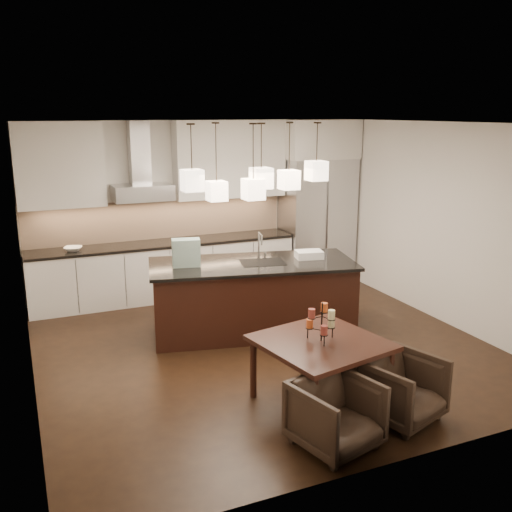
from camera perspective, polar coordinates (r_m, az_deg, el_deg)
name	(u,v)px	position (r m, az deg, el deg)	size (l,w,h in m)	color
floor	(262,347)	(7.44, 0.62, -9.04)	(5.50, 5.50, 0.02)	black
ceiling	(263,122)	(6.83, 0.68, 13.22)	(5.50, 5.50, 0.02)	white
wall_back	(195,206)	(9.55, -6.10, 4.95)	(5.50, 0.02, 2.80)	silver
wall_front	(402,310)	(4.71, 14.42, -5.24)	(5.50, 0.02, 2.80)	silver
wall_left	(21,263)	(6.43, -22.46, -0.65)	(0.02, 5.50, 2.80)	silver
wall_right	(441,223)	(8.48, 17.99, 3.15)	(0.02, 5.50, 2.80)	silver
refrigerator	(317,220)	(10.08, 6.10, 3.57)	(1.20, 0.72, 2.15)	#B7B7BA
fridge_panel	(319,139)	(9.91, 6.32, 11.54)	(1.26, 0.72, 0.65)	silver
lower_cabinets	(166,271)	(9.28, -9.02, -1.50)	(4.21, 0.62, 0.88)	silver
countertop	(165,243)	(9.17, -9.13, 1.27)	(4.21, 0.66, 0.04)	black
backsplash	(159,219)	(9.38, -9.67, 3.64)	(4.21, 0.02, 0.63)	tan
upper_cab_left	(59,165)	(8.87, -19.07, 8.60)	(1.25, 0.35, 1.25)	silver
upper_cab_right	(230,159)	(9.45, -2.63, 9.66)	(1.86, 0.35, 1.25)	silver
hood_canopy	(143,192)	(9.00, -11.28, 6.25)	(0.90, 0.52, 0.24)	#B7B7BA
hood_chimney	(139,153)	(9.05, -11.61, 10.10)	(0.30, 0.28, 0.96)	#B7B7BA
fruit_bowl	(73,249)	(8.88, -17.82, 0.68)	(0.26, 0.26, 0.06)	silver
island_body	(253,299)	(7.76, -0.34, -4.28)	(2.65, 1.06, 0.93)	black
island_top	(253,264)	(7.62, -0.35, -0.80)	(2.73, 1.14, 0.04)	black
faucet	(259,246)	(7.68, 0.28, 1.04)	(0.11, 0.25, 0.40)	silver
tote_bag	(186,253)	(7.45, -7.01, 0.34)	(0.36, 0.19, 0.36)	#29634C
food_container	(309,254)	(7.85, 5.32, 0.15)	(0.36, 0.25, 0.11)	silver
dining_table	(320,372)	(5.99, 6.45, -11.44)	(1.15, 1.15, 0.69)	black
candelabra	(322,322)	(5.78, 6.60, -6.55)	(0.33, 0.33, 0.40)	black
candle_a	(331,323)	(5.87, 7.54, -6.63)	(0.07, 0.07, 0.09)	beige
candle_b	(310,323)	(5.83, 5.39, -6.72)	(0.07, 0.07, 0.09)	#D15622
candle_c	(324,330)	(5.68, 6.82, -7.37)	(0.07, 0.07, 0.09)	maroon
candle_d	(324,307)	(5.86, 6.85, -5.12)	(0.07, 0.07, 0.09)	#D15622
candle_e	(312,313)	(5.68, 5.59, -5.72)	(0.07, 0.07, 0.09)	maroon
candle_f	(332,315)	(5.67, 7.56, -5.83)	(0.07, 0.07, 0.09)	beige
armchair_left	(336,415)	(5.31, 7.98, -15.45)	(0.67, 0.69, 0.63)	black
armchair_right	(402,389)	(5.86, 14.35, -12.73)	(0.69, 0.71, 0.64)	black
pendant_a	(192,180)	(6.95, -6.40, 7.52)	(0.24, 0.24, 0.26)	beige
pendant_b	(217,191)	(7.59, -3.96, 6.50)	(0.24, 0.24, 0.26)	beige
pendant_c	(261,178)	(7.22, 0.53, 7.79)	(0.24, 0.24, 0.26)	beige
pendant_d	(289,180)	(7.83, 3.31, 7.62)	(0.24, 0.24, 0.26)	beige
pendant_e	(316,171)	(7.73, 6.05, 8.47)	(0.24, 0.24, 0.26)	beige
pendant_f	(253,189)	(7.14, -0.28, 6.70)	(0.24, 0.24, 0.26)	beige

